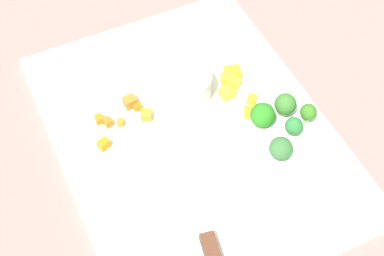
# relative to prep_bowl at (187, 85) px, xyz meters

# --- Properties ---
(ground_plane) EXTENTS (4.00, 4.00, 0.00)m
(ground_plane) POSITION_rel_prep_bowl_xyz_m (-0.07, 0.02, -0.03)
(ground_plane) COLOR gray
(cutting_board) EXTENTS (0.51, 0.39, 0.01)m
(cutting_board) POSITION_rel_prep_bowl_xyz_m (-0.07, 0.02, -0.03)
(cutting_board) COLOR white
(cutting_board) RESTS_ON ground_plane
(prep_bowl) EXTENTS (0.08, 0.08, 0.04)m
(prep_bowl) POSITION_rel_prep_bowl_xyz_m (0.00, 0.00, 0.00)
(prep_bowl) COLOR #B1B5B8
(prep_bowl) RESTS_ON cutting_board
(chef_knife) EXTENTS (0.32, 0.08, 0.02)m
(chef_knife) POSITION_rel_prep_bowl_xyz_m (-0.19, 0.07, -0.02)
(chef_knife) COLOR silver
(chef_knife) RESTS_ON cutting_board
(carrot_dice_0) EXTENTS (0.01, 0.01, 0.01)m
(carrot_dice_0) POSITION_rel_prep_bowl_xyz_m (0.01, 0.14, -0.02)
(carrot_dice_0) COLOR orange
(carrot_dice_0) RESTS_ON cutting_board
(carrot_dice_1) EXTENTS (0.01, 0.01, 0.01)m
(carrot_dice_1) POSITION_rel_prep_bowl_xyz_m (0.00, 0.08, -0.02)
(carrot_dice_1) COLOR orange
(carrot_dice_1) RESTS_ON cutting_board
(carrot_dice_2) EXTENTS (0.02, 0.02, 0.01)m
(carrot_dice_2) POSITION_rel_prep_bowl_xyz_m (-0.02, 0.08, -0.01)
(carrot_dice_2) COLOR orange
(carrot_dice_2) RESTS_ON cutting_board
(carrot_dice_3) EXTENTS (0.02, 0.02, 0.01)m
(carrot_dice_3) POSITION_rel_prep_bowl_xyz_m (-0.04, 0.15, -0.01)
(carrot_dice_3) COLOR orange
(carrot_dice_3) RESTS_ON cutting_board
(carrot_dice_4) EXTENTS (0.01, 0.01, 0.01)m
(carrot_dice_4) POSITION_rel_prep_bowl_xyz_m (-0.00, 0.13, -0.02)
(carrot_dice_4) COLOR orange
(carrot_dice_4) RESTS_ON cutting_board
(carrot_dice_5) EXTENTS (0.01, 0.01, 0.01)m
(carrot_dice_5) POSITION_rel_prep_bowl_xyz_m (-0.01, 0.11, -0.02)
(carrot_dice_5) COLOR orange
(carrot_dice_5) RESTS_ON cutting_board
(carrot_dice_6) EXTENTS (0.02, 0.02, 0.02)m
(carrot_dice_6) POSITION_rel_prep_bowl_xyz_m (0.02, 0.09, -0.01)
(carrot_dice_6) COLOR orange
(carrot_dice_6) RESTS_ON cutting_board
(pepper_dice_0) EXTENTS (0.02, 0.02, 0.02)m
(pepper_dice_0) POSITION_rel_prep_bowl_xyz_m (-0.03, -0.05, -0.01)
(pepper_dice_0) COLOR yellow
(pepper_dice_0) RESTS_ON cutting_board
(pepper_dice_1) EXTENTS (0.02, 0.02, 0.01)m
(pepper_dice_1) POSITION_rel_prep_bowl_xyz_m (-0.00, -0.06, -0.01)
(pepper_dice_1) COLOR yellow
(pepper_dice_1) RESTS_ON cutting_board
(pepper_dice_2) EXTENTS (0.03, 0.03, 0.02)m
(pepper_dice_2) POSITION_rel_prep_bowl_xyz_m (-0.02, -0.07, -0.01)
(pepper_dice_2) COLOR yellow
(pepper_dice_2) RESTS_ON cutting_board
(pepper_dice_3) EXTENTS (0.02, 0.02, 0.01)m
(pepper_dice_3) POSITION_rel_prep_bowl_xyz_m (-0.06, -0.08, -0.02)
(pepper_dice_3) COLOR yellow
(pepper_dice_3) RESTS_ON cutting_board
(pepper_dice_4) EXTENTS (0.03, 0.03, 0.02)m
(pepper_dice_4) POSITION_rel_prep_bowl_xyz_m (0.00, -0.08, -0.01)
(pepper_dice_4) COLOR yellow
(pepper_dice_4) RESTS_ON cutting_board
(pepper_dice_5) EXTENTS (0.02, 0.02, 0.01)m
(pepper_dice_5) POSITION_rel_prep_bowl_xyz_m (-0.08, -0.07, -0.01)
(pepper_dice_5) COLOR yellow
(pepper_dice_5) RESTS_ON cutting_board
(broccoli_floret_0) EXTENTS (0.03, 0.03, 0.03)m
(broccoli_floret_0) POSITION_rel_prep_bowl_xyz_m (-0.14, -0.11, -0.00)
(broccoli_floret_0) COLOR #82B560
(broccoli_floret_0) RESTS_ON cutting_board
(broccoli_floret_1) EXTENTS (0.03, 0.03, 0.04)m
(broccoli_floret_1) POSITION_rel_prep_bowl_xyz_m (-0.10, -0.11, 0.00)
(broccoli_floret_1) COLOR #8AB35D
(broccoli_floret_1) RESTS_ON cutting_board
(broccoli_floret_2) EXTENTS (0.03, 0.03, 0.04)m
(broccoli_floret_2) POSITION_rel_prep_bowl_xyz_m (-0.16, -0.07, -0.00)
(broccoli_floret_2) COLOR #8FBE6C
(broccoli_floret_2) RESTS_ON cutting_board
(broccoli_floret_3) EXTENTS (0.02, 0.02, 0.04)m
(broccoli_floret_3) POSITION_rel_prep_bowl_xyz_m (-0.12, -0.14, 0.00)
(broccoli_floret_3) COLOR #83BF5E
(broccoli_floret_3) RESTS_ON cutting_board
(broccoli_floret_4) EXTENTS (0.04, 0.04, 0.04)m
(broccoli_floret_4) POSITION_rel_prep_bowl_xyz_m (-0.10, -0.08, -0.00)
(broccoli_floret_4) COLOR #88B959
(broccoli_floret_4) RESTS_ON cutting_board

